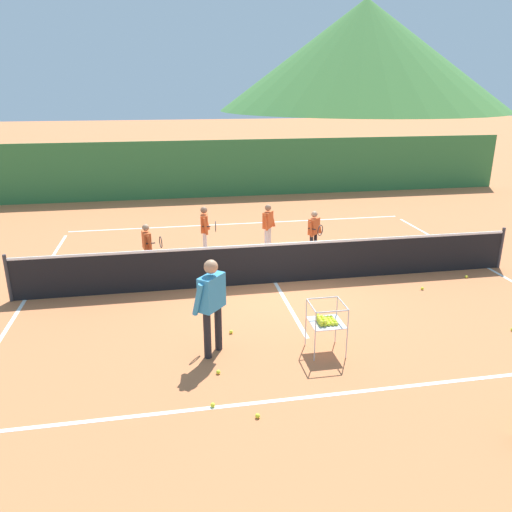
{
  "coord_description": "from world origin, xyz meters",
  "views": [
    {
      "loc": [
        -2.38,
        -10.56,
        4.39
      ],
      "look_at": [
        -0.57,
        -0.6,
        0.9
      ],
      "focal_mm": 34.78,
      "sensor_mm": 36.0,
      "label": 1
    }
  ],
  "objects": [
    {
      "name": "windscreen_fence",
      "position": [
        0.0,
        9.74,
        1.16
      ],
      "size": [
        24.4,
        0.08,
        2.32
      ],
      "primitive_type": "cube",
      "color": "#33753D",
      "rests_on": "ground"
    },
    {
      "name": "student_2",
      "position": [
        0.34,
        2.51,
        0.77
      ],
      "size": [
        0.44,
        0.49,
        1.29
      ],
      "color": "silver",
      "rests_on": "ground"
    },
    {
      "name": "tennis_ball_8",
      "position": [
        3.2,
        -1.01,
        0.03
      ],
      "size": [
        0.07,
        0.07,
        0.07
      ],
      "primitive_type": "sphere",
      "color": "yellow",
      "rests_on": "ground"
    },
    {
      "name": "tennis_ball_5",
      "position": [
        4.6,
        -0.52,
        0.03
      ],
      "size": [
        0.07,
        0.07,
        0.07
      ],
      "primitive_type": "sphere",
      "color": "yellow",
      "rests_on": "ground"
    },
    {
      "name": "line_baseline_far",
      "position": [
        0.0,
        5.36,
        0.0
      ],
      "size": [
        11.09,
        0.08,
        0.01
      ],
      "primitive_type": "cube",
      "color": "white",
      "rests_on": "ground"
    },
    {
      "name": "line_service_center",
      "position": [
        0.0,
        0.0,
        0.0
      ],
      "size": [
        0.08,
        5.52,
        0.01
      ],
      "primitive_type": "cube",
      "color": "white",
      "rests_on": "ground"
    },
    {
      "name": "tennis_ball_1",
      "position": [
        -1.91,
        -4.5,
        0.03
      ],
      "size": [
        0.07,
        0.07,
        0.07
      ],
      "primitive_type": "sphere",
      "color": "yellow",
      "rests_on": "ground"
    },
    {
      "name": "line_baseline_near",
      "position": [
        0.0,
        -4.52,
        0.0
      ],
      "size": [
        11.09,
        0.08,
        0.01
      ],
      "primitive_type": "cube",
      "color": "white",
      "rests_on": "ground"
    },
    {
      "name": "hill_0",
      "position": [
        33.9,
        80.63,
        9.47
      ],
      "size": [
        52.16,
        52.16,
        18.95
      ],
      "primitive_type": "cone",
      "color": "#427A38",
      "rests_on": "ground"
    },
    {
      "name": "line_sideline_east",
      "position": [
        5.54,
        0.0,
        0.0
      ],
      "size": [
        0.08,
        9.88,
        0.01
      ],
      "primitive_type": "cube",
      "color": "white",
      "rests_on": "ground"
    },
    {
      "name": "instructor",
      "position": [
        -1.75,
        -2.96,
        1.03
      ],
      "size": [
        0.61,
        0.82,
        1.71
      ],
      "color": "black",
      "rests_on": "ground"
    },
    {
      "name": "tennis_ball_6",
      "position": [
        -1.38,
        -0.93,
        0.03
      ],
      "size": [
        0.07,
        0.07,
        0.07
      ],
      "primitive_type": "sphere",
      "color": "yellow",
      "rests_on": "ground"
    },
    {
      "name": "ground_plane",
      "position": [
        0.0,
        0.0,
        0.0
      ],
      "size": [
        120.0,
        120.0,
        0.0
      ],
      "primitive_type": "plane",
      "color": "#C67042"
    },
    {
      "name": "tennis_ball_4",
      "position": [
        -1.35,
        -2.32,
        0.03
      ],
      "size": [
        0.07,
        0.07,
        0.07
      ],
      "primitive_type": "sphere",
      "color": "yellow",
      "rests_on": "ground"
    },
    {
      "name": "student_1",
      "position": [
        -1.43,
        2.32,
        0.81
      ],
      "size": [
        0.41,
        0.67,
        1.35
      ],
      "color": "silver",
      "rests_on": "ground"
    },
    {
      "name": "ball_cart",
      "position": [
        0.16,
        -3.26,
        0.59
      ],
      "size": [
        0.58,
        0.58,
        0.9
      ],
      "color": "#B7B7BC",
      "rests_on": "ground"
    },
    {
      "name": "tennis_ball_7",
      "position": [
        -1.74,
        -3.64,
        0.03
      ],
      "size": [
        0.07,
        0.07,
        0.07
      ],
      "primitive_type": "sphere",
      "color": "yellow",
      "rests_on": "ground"
    },
    {
      "name": "line_sideline_west",
      "position": [
        -5.54,
        0.0,
        0.0
      ],
      "size": [
        0.08,
        9.88,
        0.01
      ],
      "primitive_type": "cube",
      "color": "white",
      "rests_on": "ground"
    },
    {
      "name": "tennis_ball_3",
      "position": [
        -1.32,
        -4.85,
        0.03
      ],
      "size": [
        0.07,
        0.07,
        0.07
      ],
      "primitive_type": "sphere",
      "color": "yellow",
      "rests_on": "ground"
    },
    {
      "name": "tennis_net",
      "position": [
        0.0,
        0.0,
        0.5
      ],
      "size": [
        11.71,
        0.08,
        1.05
      ],
      "color": "#333338",
      "rests_on": "ground"
    },
    {
      "name": "student_0",
      "position": [
        -2.92,
        1.23,
        0.75
      ],
      "size": [
        0.5,
        0.55,
        1.24
      ],
      "color": "silver",
      "rests_on": "ground"
    },
    {
      "name": "student_3",
      "position": [
        1.44,
        1.73,
        0.75
      ],
      "size": [
        0.46,
        0.67,
        1.24
      ],
      "color": "black",
      "rests_on": "ground"
    }
  ]
}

